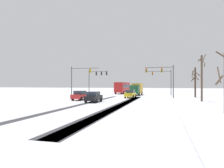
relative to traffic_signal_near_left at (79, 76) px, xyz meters
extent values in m
plane|color=silver|center=(8.64, -27.93, -4.43)|extent=(300.00, 300.00, 0.00)
cube|color=#38383D|center=(6.34, -11.99, -4.43)|extent=(0.95, 35.07, 0.01)
cube|color=#38383D|center=(11.93, -11.99, -4.43)|extent=(1.10, 35.07, 0.01)
cube|color=#38383D|center=(11.73, -11.99, -4.43)|extent=(1.17, 35.07, 0.01)
cube|color=#38383D|center=(11.13, -11.99, -4.43)|extent=(0.80, 35.07, 0.01)
cube|color=white|center=(20.35, -13.58, -4.37)|extent=(4.00, 35.07, 0.12)
cylinder|color=#47474C|center=(-1.67, -0.05, -1.18)|extent=(0.18, 0.18, 6.50)
cylinder|color=#47474C|center=(1.33, 0.02, 1.67)|extent=(6.00, 0.27, 0.12)
cube|color=#B79319|center=(2.53, 0.05, 1.12)|extent=(0.33, 0.25, 0.90)
sphere|color=red|center=(2.53, 0.21, 1.42)|extent=(0.20, 0.20, 0.20)
sphere|color=black|center=(2.53, 0.21, 1.12)|extent=(0.20, 0.20, 0.20)
sphere|color=black|center=(2.53, 0.21, 0.82)|extent=(0.20, 0.20, 0.20)
cylinder|color=#47474C|center=(18.95, 13.95, -1.18)|extent=(0.18, 0.18, 6.50)
cylinder|color=#47474C|center=(15.66, 13.71, 1.67)|extent=(6.60, 0.60, 0.12)
cube|color=#B79319|center=(14.34, 13.62, 1.12)|extent=(0.34, 0.26, 0.90)
sphere|color=red|center=(14.35, 13.46, 1.42)|extent=(0.20, 0.20, 0.20)
sphere|color=black|center=(14.35, 13.46, 1.12)|extent=(0.20, 0.20, 0.20)
sphere|color=black|center=(14.35, 13.46, 0.82)|extent=(0.20, 0.20, 0.20)
cylinder|color=#47474C|center=(-1.67, 9.95, -1.18)|extent=(0.18, 0.18, 6.50)
cylinder|color=#47474C|center=(0.85, 9.93, 1.67)|extent=(5.04, 0.16, 0.12)
cube|color=black|center=(0.35, 9.93, 1.12)|extent=(0.32, 0.24, 0.90)
sphere|color=red|center=(0.35, 10.09, 1.42)|extent=(0.20, 0.20, 0.20)
sphere|color=black|center=(0.35, 10.09, 1.12)|extent=(0.20, 0.20, 0.20)
sphere|color=black|center=(0.35, 10.09, 0.82)|extent=(0.20, 0.20, 0.20)
cube|color=black|center=(1.74, 9.92, 1.12)|extent=(0.32, 0.24, 0.90)
sphere|color=red|center=(1.74, 10.08, 1.42)|extent=(0.20, 0.20, 0.20)
sphere|color=black|center=(1.74, 10.08, 1.12)|extent=(0.20, 0.20, 0.20)
sphere|color=black|center=(1.74, 10.08, 0.82)|extent=(0.20, 0.20, 0.20)
cube|color=black|center=(3.12, 9.91, 1.12)|extent=(0.32, 0.24, 0.90)
sphere|color=red|center=(3.12, 10.07, 1.42)|extent=(0.20, 0.20, 0.20)
sphere|color=black|center=(3.12, 10.07, 1.12)|extent=(0.20, 0.20, 0.20)
sphere|color=black|center=(3.12, 10.07, 0.82)|extent=(0.20, 0.20, 0.20)
cylinder|color=#47474C|center=(18.95, 1.95, -1.18)|extent=(0.18, 0.18, 6.50)
cylinder|color=#47474C|center=(16.23, 1.95, 1.67)|extent=(5.45, 0.13, 0.12)
cube|color=#B79319|center=(16.77, 1.95, 1.12)|extent=(0.32, 0.24, 0.90)
sphere|color=red|center=(16.77, 1.79, 1.42)|extent=(0.20, 0.20, 0.20)
sphere|color=black|center=(16.77, 1.79, 1.12)|extent=(0.20, 0.20, 0.20)
sphere|color=black|center=(16.77, 1.79, 0.82)|extent=(0.20, 0.20, 0.20)
cube|color=#B79319|center=(13.78, 1.94, 1.12)|extent=(0.32, 0.24, 0.90)
sphere|color=red|center=(13.78, 1.78, 1.42)|extent=(0.20, 0.20, 0.20)
sphere|color=black|center=(13.78, 1.78, 1.12)|extent=(0.20, 0.20, 0.20)
sphere|color=black|center=(13.78, 1.78, 0.82)|extent=(0.20, 0.20, 0.20)
cube|color=yellow|center=(10.57, 1.74, -3.76)|extent=(1.84, 4.15, 0.70)
cube|color=#2D3847|center=(10.57, 1.59, -3.11)|extent=(1.62, 1.95, 0.60)
cylinder|color=black|center=(9.81, 3.04, -4.11)|extent=(0.24, 0.65, 0.64)
cylinder|color=black|center=(11.42, 2.99, -4.11)|extent=(0.24, 0.65, 0.64)
cylinder|color=black|center=(9.72, 0.50, -4.11)|extent=(0.24, 0.65, 0.64)
cylinder|color=black|center=(11.34, 0.45, -4.11)|extent=(0.24, 0.65, 0.64)
cube|color=red|center=(3.05, -6.10, -3.76)|extent=(1.88, 4.17, 0.70)
cube|color=#2D3847|center=(3.04, -6.25, -3.11)|extent=(1.64, 1.97, 0.60)
cylinder|color=black|center=(2.30, -4.79, -4.11)|extent=(0.25, 0.65, 0.64)
cylinder|color=black|center=(3.91, -4.86, -4.11)|extent=(0.25, 0.65, 0.64)
cylinder|color=black|center=(2.18, -7.33, -4.11)|extent=(0.25, 0.65, 0.64)
cylinder|color=black|center=(3.80, -7.40, -4.11)|extent=(0.25, 0.65, 0.64)
cube|color=black|center=(6.73, -9.37, -3.76)|extent=(1.82, 4.15, 0.70)
cube|color=#2D3847|center=(6.73, -9.52, -3.11)|extent=(1.61, 1.94, 0.60)
cylinder|color=black|center=(5.88, -8.13, -4.11)|extent=(0.24, 0.65, 0.64)
cylinder|color=black|center=(7.50, -8.08, -4.11)|extent=(0.24, 0.65, 0.64)
cylinder|color=black|center=(5.96, -10.67, -4.11)|extent=(0.24, 0.65, 0.64)
cylinder|color=black|center=(7.57, -10.62, -4.11)|extent=(0.24, 0.65, 0.64)
cube|color=#B21E1E|center=(4.96, 20.82, -2.50)|extent=(2.65, 11.03, 2.90)
cube|color=#283342|center=(4.96, 20.82, -2.15)|extent=(2.68, 10.15, 0.90)
cylinder|color=black|center=(6.10, 16.96, -3.95)|extent=(0.31, 0.96, 0.96)
cylinder|color=black|center=(3.72, 16.99, -3.95)|extent=(0.31, 0.96, 0.96)
cylinder|color=black|center=(6.20, 24.11, -3.95)|extent=(0.31, 0.96, 0.96)
cylinder|color=black|center=(3.82, 24.14, -3.95)|extent=(0.31, 0.96, 0.96)
cube|color=#194C2D|center=(10.32, 9.57, -2.96)|extent=(2.18, 2.27, 2.10)
cube|color=gold|center=(10.46, 13.27, -2.71)|extent=(2.39, 5.28, 2.60)
cylinder|color=black|center=(11.35, 9.97, -4.01)|extent=(0.31, 0.85, 0.84)
cylinder|color=black|center=(9.33, 10.04, -4.01)|extent=(0.31, 0.85, 0.84)
cylinder|color=black|center=(11.52, 14.66, -4.01)|extent=(0.31, 0.85, 0.84)
cylinder|color=black|center=(9.50, 14.73, -4.01)|extent=(0.31, 0.85, 0.84)
cylinder|color=brown|center=(22.30, -16.73, -0.78)|extent=(0.16, 1.30, 1.65)
cylinder|color=brown|center=(22.42, -16.34, -1.29)|extent=(1.01, 1.14, 0.99)
cylinder|color=brown|center=(22.55, -17.29, 0.93)|extent=(1.26, 0.89, 1.12)
cylinder|color=brown|center=(23.07, -3.57, -0.70)|extent=(0.30, 0.30, 7.46)
cylinder|color=brown|center=(22.91, -3.21, 2.37)|extent=(0.87, 0.47, 0.83)
cylinder|color=brown|center=(23.46, -3.42, 2.60)|extent=(0.46, 0.92, 1.07)
cylinder|color=brown|center=(22.92, -4.01, 2.04)|extent=(0.98, 0.44, 0.64)
cylinder|color=brown|center=(23.49, -3.62, 1.42)|extent=(0.24, 0.92, 0.57)
cylinder|color=#423023|center=(23.64, 6.99, -1.25)|extent=(0.34, 0.34, 6.36)
cylinder|color=#423023|center=(23.08, 7.12, 0.44)|extent=(0.41, 1.24, 1.45)
cylinder|color=#423023|center=(23.46, 7.62, -0.45)|extent=(1.39, 0.52, 1.34)
cylinder|color=#423023|center=(23.28, 7.26, -0.37)|extent=(0.67, 0.83, 0.63)
cylinder|color=#423023|center=(23.28, 6.83, 0.47)|extent=(0.45, 0.83, 0.92)
cylinder|color=#423023|center=(23.95, 6.64, -0.40)|extent=(0.84, 0.77, 0.73)
cylinder|color=#423023|center=(23.77, 6.24, 0.66)|extent=(1.61, 0.44, 1.24)
camera|label=1|loc=(17.11, -37.61, -1.75)|focal=31.28mm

